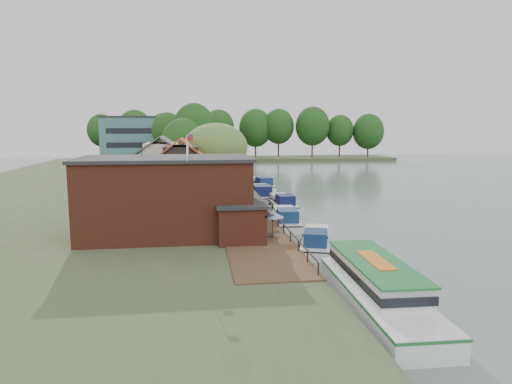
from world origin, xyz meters
name	(u,v)px	position (x,y,z in m)	size (l,w,h in m)	color
ground	(332,238)	(0.00, 0.00, 0.00)	(260.00, 260.00, 0.00)	#576562
land_bank	(94,190)	(-30.00, 35.00, 0.50)	(50.00, 140.00, 1.00)	#384728
quay_deck	(242,211)	(-8.00, 10.00, 1.05)	(6.00, 50.00, 0.10)	#47301E
quay_rail	(263,206)	(-5.30, 10.50, 1.50)	(0.20, 49.00, 1.00)	black
pub	(189,196)	(-14.00, -1.00, 4.65)	(20.00, 11.00, 7.30)	maroon
hotel_block	(158,142)	(-22.00, 70.00, 7.15)	(25.40, 12.40, 12.30)	#38666B
cottage_a	(182,173)	(-15.00, 14.00, 5.25)	(8.60, 7.60, 8.50)	black
cottage_b	(162,166)	(-18.00, 24.00, 5.25)	(9.60, 8.60, 8.50)	beige
cottage_c	(191,161)	(-14.00, 33.00, 5.25)	(7.60, 7.60, 8.50)	black
willow	(216,162)	(-10.50, 19.00, 6.21)	(8.60, 8.60, 10.43)	#476B2D
umbrella_0	(272,224)	(-6.59, -3.24, 2.29)	(2.15, 2.15, 2.38)	navy
umbrella_1	(258,217)	(-7.43, -0.04, 2.29)	(2.16, 2.16, 2.38)	navy
umbrella_2	(259,213)	(-6.97, 2.33, 2.29)	(2.44, 2.44, 2.38)	navy
umbrella_3	(244,208)	(-8.21, 5.30, 2.29)	(2.41, 2.41, 2.38)	navy
umbrella_4	(254,204)	(-6.91, 7.32, 2.29)	(1.98, 1.98, 2.38)	#1B3E99
cruiser_0	(316,239)	(-2.78, -4.18, 1.07)	(2.91, 9.01, 2.15)	silver
cruiser_1	(286,217)	(-3.60, 5.53, 1.14)	(3.07, 9.50, 2.29)	silver
cruiser_2	(282,201)	(-2.01, 15.81, 1.12)	(3.02, 9.37, 2.25)	silver
cruiser_3	(260,192)	(-3.86, 23.22, 1.30)	(3.43, 10.60, 2.60)	silver
cruiser_4	(261,183)	(-2.10, 34.91, 1.21)	(3.22, 9.96, 2.42)	silver
tour_boat	(379,286)	(-2.57, -17.65, 1.49)	(3.85, 13.66, 2.98)	silver
swan	(351,280)	(-2.60, -12.81, 0.22)	(0.44, 0.44, 0.44)	white
bank_tree_0	(183,149)	(-15.41, 43.76, 6.73)	(8.31, 8.31, 11.46)	#143811
bank_tree_1	(194,140)	(-13.31, 48.83, 8.25)	(8.12, 8.12, 14.51)	#143811
bank_tree_2	(168,143)	(-18.92, 57.00, 7.46)	(6.81, 6.81, 12.92)	#143811
bank_tree_3	(196,140)	(-12.88, 78.76, 7.42)	(8.22, 8.22, 12.84)	#143811
bank_tree_4	(177,142)	(-18.20, 86.77, 6.56)	(7.74, 7.74, 11.12)	#143811
bank_tree_5	(178,140)	(-18.12, 92.21, 6.91)	(6.03, 6.03, 11.82)	#143811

